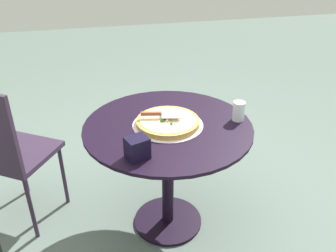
{
  "coord_description": "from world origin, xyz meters",
  "views": [
    {
      "loc": [
        -0.38,
        -1.62,
        1.62
      ],
      "look_at": [
        0.0,
        0.0,
        0.68
      ],
      "focal_mm": 38.45,
      "sensor_mm": 36.0,
      "label": 1
    }
  ],
  "objects_px": {
    "drinking_cup": "(239,111)",
    "patio_chair_near": "(6,149)",
    "patio_table": "(168,150)",
    "pizza_on_tray": "(168,122)",
    "pizza_server": "(161,114)",
    "napkin_dispenser": "(137,148)"
  },
  "relations": [
    {
      "from": "pizza_on_tray",
      "to": "napkin_dispenser",
      "type": "height_order",
      "value": "napkin_dispenser"
    },
    {
      "from": "drinking_cup",
      "to": "napkin_dispenser",
      "type": "bearing_deg",
      "value": -158.34
    },
    {
      "from": "drinking_cup",
      "to": "patio_chair_near",
      "type": "distance_m",
      "value": 1.3
    },
    {
      "from": "patio_table",
      "to": "pizza_on_tray",
      "type": "xyz_separation_m",
      "value": [
        0.0,
        0.0,
        0.18
      ]
    },
    {
      "from": "pizza_on_tray",
      "to": "napkin_dispenser",
      "type": "bearing_deg",
      "value": -127.84
    },
    {
      "from": "patio_table",
      "to": "pizza_server",
      "type": "xyz_separation_m",
      "value": [
        -0.03,
        0.02,
        0.22
      ]
    },
    {
      "from": "pizza_on_tray",
      "to": "patio_chair_near",
      "type": "bearing_deg",
      "value": 166.32
    },
    {
      "from": "patio_table",
      "to": "napkin_dispenser",
      "type": "height_order",
      "value": "napkin_dispenser"
    },
    {
      "from": "pizza_on_tray",
      "to": "pizza_server",
      "type": "relative_size",
      "value": 1.74
    },
    {
      "from": "pizza_server",
      "to": "napkin_dispenser",
      "type": "height_order",
      "value": "napkin_dispenser"
    },
    {
      "from": "patio_table",
      "to": "patio_chair_near",
      "type": "xyz_separation_m",
      "value": [
        -0.87,
        0.21,
        0.0
      ]
    },
    {
      "from": "patio_chair_near",
      "to": "pizza_on_tray",
      "type": "bearing_deg",
      "value": -13.68
    },
    {
      "from": "drinking_cup",
      "to": "napkin_dispenser",
      "type": "height_order",
      "value": "drinking_cup"
    },
    {
      "from": "pizza_server",
      "to": "pizza_on_tray",
      "type": "bearing_deg",
      "value": -32.07
    },
    {
      "from": "patio_table",
      "to": "pizza_on_tray",
      "type": "height_order",
      "value": "pizza_on_tray"
    },
    {
      "from": "pizza_server",
      "to": "napkin_dispenser",
      "type": "bearing_deg",
      "value": -120.73
    },
    {
      "from": "drinking_cup",
      "to": "patio_chair_near",
      "type": "bearing_deg",
      "value": 169.09
    },
    {
      "from": "patio_table",
      "to": "pizza_on_tray",
      "type": "distance_m",
      "value": 0.18
    },
    {
      "from": "pizza_on_tray",
      "to": "pizza_server",
      "type": "bearing_deg",
      "value": 147.93
    },
    {
      "from": "patio_table",
      "to": "pizza_server",
      "type": "height_order",
      "value": "pizza_server"
    },
    {
      "from": "patio_table",
      "to": "pizza_server",
      "type": "relative_size",
      "value": 4.18
    },
    {
      "from": "pizza_server",
      "to": "napkin_dispenser",
      "type": "distance_m",
      "value": 0.33
    }
  ]
}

